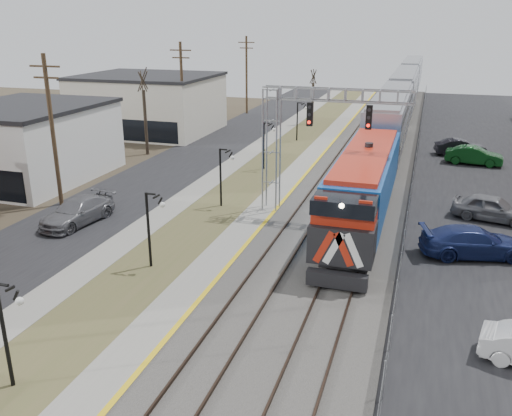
% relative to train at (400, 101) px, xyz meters
% --- Properties ---
extents(street_west, '(7.00, 120.00, 0.04)m').
position_rel_train_xyz_m(street_west, '(-17.00, -27.44, -2.90)').
color(street_west, black).
rests_on(street_west, ground).
extents(sidewalk, '(2.00, 120.00, 0.08)m').
position_rel_train_xyz_m(sidewalk, '(-12.50, -27.44, -2.88)').
color(sidewalk, gray).
rests_on(sidewalk, ground).
extents(grass_median, '(4.00, 120.00, 0.06)m').
position_rel_train_xyz_m(grass_median, '(-9.50, -27.44, -2.89)').
color(grass_median, '#4D502A').
rests_on(grass_median, ground).
extents(platform, '(2.00, 120.00, 0.24)m').
position_rel_train_xyz_m(platform, '(-6.50, -27.44, -2.80)').
color(platform, gray).
rests_on(platform, ground).
extents(ballast_bed, '(8.00, 120.00, 0.20)m').
position_rel_train_xyz_m(ballast_bed, '(-1.50, -27.44, -2.82)').
color(ballast_bed, '#595651').
rests_on(ballast_bed, ground).
extents(platform_edge, '(0.24, 120.00, 0.01)m').
position_rel_train_xyz_m(platform_edge, '(-5.62, -27.44, -2.67)').
color(platform_edge, gold).
rests_on(platform_edge, platform).
extents(track_near, '(1.58, 120.00, 0.15)m').
position_rel_train_xyz_m(track_near, '(-3.50, -27.44, -2.64)').
color(track_near, '#2D2119').
rests_on(track_near, ballast_bed).
extents(track_far, '(1.58, 120.00, 0.15)m').
position_rel_train_xyz_m(track_far, '(-0.00, -27.44, -2.64)').
color(track_far, '#2D2119').
rests_on(track_far, ballast_bed).
extents(train, '(3.00, 85.85, 5.33)m').
position_rel_train_xyz_m(train, '(0.00, 0.00, 0.00)').
color(train, '#1551AB').
rests_on(train, ground).
extents(signal_gantry, '(9.00, 1.07, 8.15)m').
position_rel_train_xyz_m(signal_gantry, '(-4.28, -34.45, 2.67)').
color(signal_gantry, gray).
rests_on(signal_gantry, ground).
extents(lampposts, '(0.14, 62.14, 4.00)m').
position_rel_train_xyz_m(lampposts, '(-9.50, -44.16, -0.92)').
color(lampposts, black).
rests_on(lampposts, ground).
extents(utility_poles, '(0.28, 80.28, 10.00)m').
position_rel_train_xyz_m(utility_poles, '(-20.00, -37.44, 2.08)').
color(utility_poles, '#4C3823').
rests_on(utility_poles, ground).
extents(fence, '(0.04, 120.00, 1.60)m').
position_rel_train_xyz_m(fence, '(2.70, -27.44, -2.12)').
color(fence, gray).
rests_on(fence, ground).
extents(bare_trees, '(12.30, 42.30, 5.95)m').
position_rel_train_xyz_m(bare_trees, '(-18.16, -23.53, -0.22)').
color(bare_trees, '#382D23').
rests_on(bare_trees, ground).
extents(car_lot_d, '(5.95, 3.62, 1.61)m').
position_rel_train_xyz_m(car_lot_d, '(6.23, -38.11, -2.11)').
color(car_lot_d, navy).
rests_on(car_lot_d, ground).
extents(car_lot_e, '(5.08, 2.93, 1.62)m').
position_rel_train_xyz_m(car_lot_e, '(7.66, -31.95, -2.11)').
color(car_lot_e, slate).
rests_on(car_lot_e, ground).
extents(car_lot_f, '(4.88, 2.18, 1.56)m').
position_rel_train_xyz_m(car_lot_f, '(7.47, -17.41, -2.14)').
color(car_lot_f, '#0C3D14').
rests_on(car_lot_f, ground).
extents(car_street_b, '(2.88, 5.55, 1.54)m').
position_rel_train_xyz_m(car_street_b, '(-16.75, -40.20, -2.15)').
color(car_street_b, slate).
rests_on(car_street_b, ground).
extents(car_lot_g, '(4.74, 2.35, 1.50)m').
position_rel_train_xyz_m(car_lot_g, '(6.47, -14.17, -2.17)').
color(car_lot_g, black).
rests_on(car_lot_g, ground).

